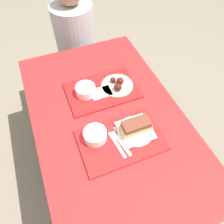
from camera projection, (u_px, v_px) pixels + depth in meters
The scene contains 14 objects.
ground_plane at pixel (109, 167), 1.85m from camera, with size 12.00×12.00×0.00m, color #706656.
picnic_table at pixel (108, 126), 1.35m from camera, with size 0.85×1.40×0.73m.
picnic_bench_far at pixel (74, 66), 2.07m from camera, with size 0.81×0.28×0.44m.
tray_near at pixel (121, 140), 1.17m from camera, with size 0.44×0.29×0.01m.
tray_far at pixel (102, 90), 1.39m from camera, with size 0.44×0.29×0.01m.
bowl_coleslaw_near at pixel (95, 135), 1.15m from camera, with size 0.12×0.12×0.06m.
brisket_sandwich_plate at pixel (136, 128), 1.17m from camera, with size 0.20×0.20×0.09m.
plastic_fork_near at pixel (117, 145), 1.14m from camera, with size 0.04×0.17×0.00m.
plastic_knife_near at pixel (121, 143), 1.15m from camera, with size 0.05×0.17×0.00m.
condiment_packet at pixel (117, 129), 1.20m from camera, with size 0.04×0.03×0.01m.
bowl_coleslaw_far at pixel (85, 90), 1.34m from camera, with size 0.12×0.12×0.06m.
wings_plate_far at pixel (118, 84), 1.39m from camera, with size 0.20×0.20×0.06m.
napkin_far at pixel (101, 93), 1.36m from camera, with size 0.13×0.09×0.01m.
person_seated_across at pixel (74, 30), 1.79m from camera, with size 0.33×0.33×0.70m.
Camera 1 is at (-0.25, -0.70, 1.75)m, focal length 35.00 mm.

